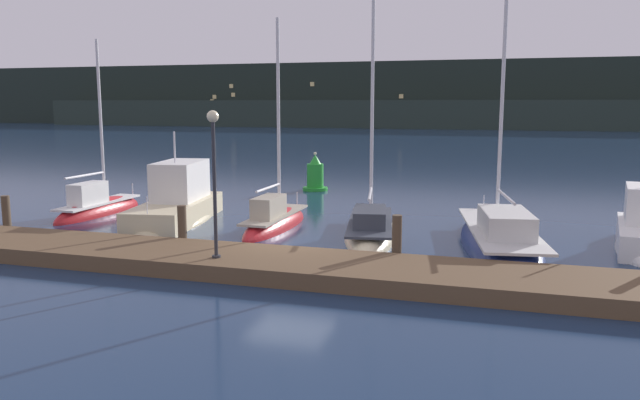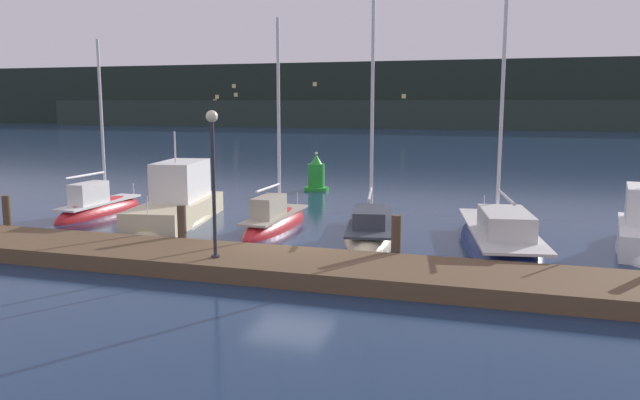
# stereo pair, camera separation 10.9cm
# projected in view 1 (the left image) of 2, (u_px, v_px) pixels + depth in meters

# --- Properties ---
(ground_plane) EXTENTS (400.00, 400.00, 0.00)m
(ground_plane) POSITION_uv_depth(u_px,v_px,m) (290.00, 254.00, 19.31)
(ground_plane) COLOR #192D4C
(dock) EXTENTS (29.39, 2.80, 0.45)m
(dock) POSITION_uv_depth(u_px,v_px,m) (264.00, 264.00, 17.20)
(dock) COLOR brown
(dock) RESTS_ON ground
(mooring_pile_0) EXTENTS (0.28, 0.28, 1.45)m
(mooring_pile_0) POSITION_uv_depth(u_px,v_px,m) (7.00, 216.00, 21.60)
(mooring_pile_0) COLOR #4C3D2D
(mooring_pile_0) RESTS_ON ground
(mooring_pile_1) EXTENTS (0.28, 0.28, 1.43)m
(mooring_pile_1) POSITION_uv_depth(u_px,v_px,m) (182.00, 228.00, 19.66)
(mooring_pile_1) COLOR #4C3D2D
(mooring_pile_1) RESTS_ON ground
(mooring_pile_2) EXTENTS (0.28, 0.28, 1.48)m
(mooring_pile_2) POSITION_uv_depth(u_px,v_px,m) (397.00, 241.00, 17.70)
(mooring_pile_2) COLOR #4C3D2D
(mooring_pile_2) RESTS_ON ground
(sailboat_berth_1) EXTENTS (1.26, 5.42, 7.86)m
(sailboat_berth_1) POSITION_uv_depth(u_px,v_px,m) (98.00, 210.00, 26.09)
(sailboat_berth_1) COLOR red
(sailboat_berth_1) RESTS_ON ground
(motorboat_berth_2) EXTENTS (3.31, 6.77, 4.05)m
(motorboat_berth_2) POSITION_uv_depth(u_px,v_px,m) (177.00, 210.00, 24.44)
(motorboat_berth_2) COLOR beige
(motorboat_berth_2) RESTS_ON ground
(sailboat_berth_3) EXTENTS (1.27, 5.48, 8.32)m
(sailboat_berth_3) POSITION_uv_depth(u_px,v_px,m) (275.00, 224.00, 23.20)
(sailboat_berth_3) COLOR red
(sailboat_berth_3) RESTS_ON ground
(sailboat_berth_4) EXTENTS (3.01, 6.96, 9.72)m
(sailboat_berth_4) POSITION_uv_depth(u_px,v_px,m) (370.00, 232.00, 21.96)
(sailboat_berth_4) COLOR beige
(sailboat_berth_4) RESTS_ON ground
(sailboat_berth_5) EXTENTS (3.70, 8.75, 10.44)m
(sailboat_berth_5) POSITION_uv_depth(u_px,v_px,m) (500.00, 244.00, 20.11)
(sailboat_berth_5) COLOR navy
(sailboat_berth_5) RESTS_ON ground
(motorboat_berth_6) EXTENTS (2.11, 5.14, 3.77)m
(motorboat_berth_6) POSITION_uv_depth(u_px,v_px,m) (640.00, 239.00, 19.88)
(motorboat_berth_6) COLOR white
(motorboat_berth_6) RESTS_ON ground
(channel_buoy) EXTENTS (1.33, 1.33, 2.04)m
(channel_buoy) POSITION_uv_depth(u_px,v_px,m) (315.00, 176.00, 33.11)
(channel_buoy) COLOR green
(channel_buoy) RESTS_ON ground
(dock_lamppost) EXTENTS (0.32, 0.32, 3.98)m
(dock_lamppost) POSITION_uv_depth(u_px,v_px,m) (214.00, 160.00, 16.58)
(dock_lamppost) COLOR #2D2D33
(dock_lamppost) RESTS_ON dock
(hillside_backdrop) EXTENTS (240.00, 23.00, 12.32)m
(hillside_backdrop) POSITION_uv_depth(u_px,v_px,m) (466.00, 97.00, 119.52)
(hillside_backdrop) COLOR #1E2823
(hillside_backdrop) RESTS_ON ground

